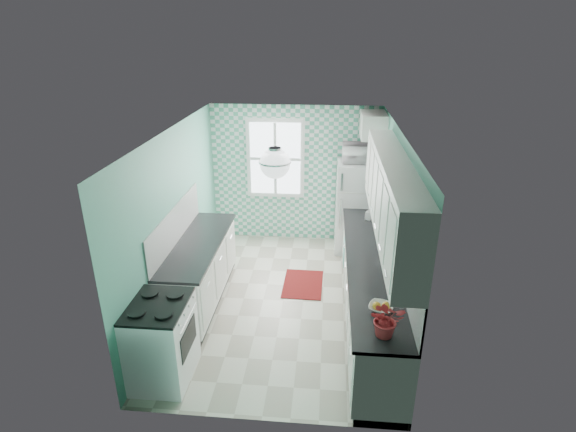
# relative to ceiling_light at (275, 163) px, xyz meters

# --- Properties ---
(floor) EXTENTS (3.00, 4.40, 0.02)m
(floor) POSITION_rel_ceiling_light_xyz_m (0.00, 0.80, -2.33)
(floor) COLOR beige
(floor) RESTS_ON ground
(ceiling) EXTENTS (3.00, 4.40, 0.02)m
(ceiling) POSITION_rel_ceiling_light_xyz_m (0.00, 0.80, 0.19)
(ceiling) COLOR white
(ceiling) RESTS_ON wall_back
(wall_back) EXTENTS (3.00, 0.02, 2.50)m
(wall_back) POSITION_rel_ceiling_light_xyz_m (0.00, 3.01, -1.07)
(wall_back) COLOR #55A38B
(wall_back) RESTS_ON floor
(wall_front) EXTENTS (3.00, 0.02, 2.50)m
(wall_front) POSITION_rel_ceiling_light_xyz_m (0.00, -1.41, -1.07)
(wall_front) COLOR #55A38B
(wall_front) RESTS_ON floor
(wall_left) EXTENTS (0.02, 4.40, 2.50)m
(wall_left) POSITION_rel_ceiling_light_xyz_m (-1.51, 0.80, -1.07)
(wall_left) COLOR #55A38B
(wall_left) RESTS_ON floor
(wall_right) EXTENTS (0.02, 4.40, 2.50)m
(wall_right) POSITION_rel_ceiling_light_xyz_m (1.51, 0.80, -1.07)
(wall_right) COLOR #55A38B
(wall_right) RESTS_ON floor
(accent_wall) EXTENTS (3.00, 0.01, 2.50)m
(accent_wall) POSITION_rel_ceiling_light_xyz_m (0.00, 2.99, -1.07)
(accent_wall) COLOR #4EAB8B
(accent_wall) RESTS_ON wall_back
(window) EXTENTS (1.04, 0.05, 1.44)m
(window) POSITION_rel_ceiling_light_xyz_m (-0.35, 2.96, -0.77)
(window) COLOR white
(window) RESTS_ON wall_back
(backsplash_right) EXTENTS (0.02, 3.60, 0.51)m
(backsplash_right) POSITION_rel_ceiling_light_xyz_m (1.49, 0.40, -1.13)
(backsplash_right) COLOR white
(backsplash_right) RESTS_ON wall_right
(backsplash_left) EXTENTS (0.02, 2.15, 0.51)m
(backsplash_left) POSITION_rel_ceiling_light_xyz_m (-1.49, 0.73, -1.13)
(backsplash_left) COLOR white
(backsplash_left) RESTS_ON wall_left
(upper_cabinets_right) EXTENTS (0.33, 3.20, 0.90)m
(upper_cabinets_right) POSITION_rel_ceiling_light_xyz_m (1.33, 0.20, -0.42)
(upper_cabinets_right) COLOR white
(upper_cabinets_right) RESTS_ON wall_right
(upper_cabinet_fridge) EXTENTS (0.40, 0.74, 0.40)m
(upper_cabinet_fridge) POSITION_rel_ceiling_light_xyz_m (1.30, 2.63, -0.07)
(upper_cabinet_fridge) COLOR white
(upper_cabinet_fridge) RESTS_ON wall_right
(ceiling_light) EXTENTS (0.34, 0.34, 0.35)m
(ceiling_light) POSITION_rel_ceiling_light_xyz_m (0.00, 0.00, 0.00)
(ceiling_light) COLOR silver
(ceiling_light) RESTS_ON ceiling
(base_cabinets_right) EXTENTS (0.60, 3.60, 0.90)m
(base_cabinets_right) POSITION_rel_ceiling_light_xyz_m (1.20, 0.40, -1.87)
(base_cabinets_right) COLOR white
(base_cabinets_right) RESTS_ON floor
(countertop_right) EXTENTS (0.63, 3.60, 0.04)m
(countertop_right) POSITION_rel_ceiling_light_xyz_m (1.19, 0.40, -1.40)
(countertop_right) COLOR black
(countertop_right) RESTS_ON base_cabinets_right
(base_cabinets_left) EXTENTS (0.60, 2.15, 0.90)m
(base_cabinets_left) POSITION_rel_ceiling_light_xyz_m (-1.20, 0.73, -1.87)
(base_cabinets_left) COLOR white
(base_cabinets_left) RESTS_ON floor
(countertop_left) EXTENTS (0.63, 2.15, 0.04)m
(countertop_left) POSITION_rel_ceiling_light_xyz_m (-1.19, 0.73, -1.40)
(countertop_left) COLOR black
(countertop_left) RESTS_ON base_cabinets_left
(fridge) EXTENTS (0.71, 0.70, 1.62)m
(fridge) POSITION_rel_ceiling_light_xyz_m (1.11, 2.61, -1.51)
(fridge) COLOR silver
(fridge) RESTS_ON floor
(stove) EXTENTS (0.63, 0.79, 0.95)m
(stove) POSITION_rel_ceiling_light_xyz_m (-1.20, -0.85, -1.83)
(stove) COLOR silver
(stove) RESTS_ON floor
(sink) EXTENTS (0.53, 0.45, 0.53)m
(sink) POSITION_rel_ceiling_light_xyz_m (1.20, 1.30, -1.39)
(sink) COLOR silver
(sink) RESTS_ON countertop_right
(rug) EXTENTS (0.62, 0.87, 0.01)m
(rug) POSITION_rel_ceiling_light_xyz_m (0.26, 1.28, -2.32)
(rug) COLOR #6C0106
(rug) RESTS_ON floor
(dish_towel) EXTENTS (0.09, 0.26, 0.40)m
(dish_towel) POSITION_rel_ceiling_light_xyz_m (0.89, 1.48, -1.84)
(dish_towel) COLOR #63B9A9
(dish_towel) RESTS_ON base_cabinets_right
(fruit_bowl) EXTENTS (0.33, 0.33, 0.06)m
(fruit_bowl) POSITION_rel_ceiling_light_xyz_m (1.20, -0.71, -1.35)
(fruit_bowl) COLOR white
(fruit_bowl) RESTS_ON countertop_right
(potted_plant) EXTENTS (0.36, 0.32, 0.37)m
(potted_plant) POSITION_rel_ceiling_light_xyz_m (1.20, -1.13, -1.20)
(potted_plant) COLOR #AA0C15
(potted_plant) RESTS_ON countertop_right
(soap_bottle) EXTENTS (0.12, 0.12, 0.19)m
(soap_bottle) POSITION_rel_ceiling_light_xyz_m (1.25, 1.76, -1.29)
(soap_bottle) COLOR #9CBDD0
(soap_bottle) RESTS_ON countertop_right
(microwave) EXTENTS (0.57, 0.39, 0.32)m
(microwave) POSITION_rel_ceiling_light_xyz_m (1.11, 2.61, -0.54)
(microwave) COLOR silver
(microwave) RESTS_ON fridge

